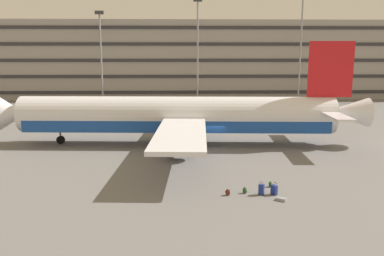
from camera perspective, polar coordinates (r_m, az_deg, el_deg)
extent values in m
plane|color=slate|center=(42.41, 3.07, -2.90)|extent=(600.00, 600.00, 0.00)
cube|color=gray|center=(95.51, 0.44, 9.99)|extent=(153.62, 16.43, 17.64)
cube|color=#2D2D33|center=(87.57, 0.63, 5.30)|extent=(152.09, 0.24, 0.70)
cube|color=#2D2D33|center=(87.32, 0.64, 7.61)|extent=(152.09, 0.24, 0.70)
cube|color=#2D2D33|center=(87.20, 0.64, 9.93)|extent=(152.09, 0.24, 0.70)
cube|color=#2D2D33|center=(87.23, 0.65, 12.24)|extent=(152.09, 0.24, 0.70)
cube|color=#2D2D33|center=(87.40, 0.65, 14.56)|extent=(152.09, 0.24, 0.70)
cylinder|color=silver|center=(43.34, -2.33, 2.01)|extent=(34.96, 5.80, 4.00)
cube|color=#19479E|center=(43.52, -2.32, 0.58)|extent=(33.56, 5.65, 1.28)
cone|color=silver|center=(48.20, -24.86, 1.91)|extent=(3.39, 3.96, 3.80)
cone|color=silver|center=(46.09, 21.71, 2.16)|extent=(4.96, 3.44, 3.20)
cube|color=red|center=(45.03, 19.71, 8.12)|extent=(4.81, 0.61, 6.00)
cube|color=silver|center=(41.71, 20.42, 1.71)|extent=(2.11, 6.08, 0.20)
cube|color=silver|center=(48.89, 17.56, 3.10)|extent=(2.11, 6.08, 0.20)
cube|color=silver|center=(34.19, -1.64, -0.83)|extent=(5.15, 14.82, 0.36)
cube|color=silver|center=(52.54, -0.59, 3.21)|extent=(5.15, 14.82, 0.36)
cylinder|color=#9E9EA3|center=(37.08, -2.19, -2.14)|extent=(2.97, 2.34, 2.20)
cylinder|color=#9E9EA3|center=(50.17, -1.26, 1.24)|extent=(2.97, 2.34, 2.20)
cylinder|color=black|center=(46.63, -18.74, -1.65)|extent=(0.92, 0.40, 0.90)
cylinder|color=slate|center=(46.49, -18.80, -0.79)|extent=(0.20, 0.20, 1.43)
cylinder|color=black|center=(42.17, -0.55, -2.34)|extent=(0.92, 0.40, 0.90)
cylinder|color=slate|center=(42.01, -0.56, -1.39)|extent=(0.20, 0.20, 1.43)
cylinder|color=black|center=(45.48, -0.41, -1.38)|extent=(0.92, 0.40, 0.90)
cylinder|color=slate|center=(45.34, -0.41, -0.50)|extent=(0.20, 0.20, 1.43)
cylinder|color=gray|center=(84.76, -13.20, 9.82)|extent=(0.36, 0.36, 18.21)
cube|color=#333338|center=(85.20, -13.48, 16.19)|extent=(1.80, 0.50, 0.70)
cylinder|color=gray|center=(83.17, 0.83, 10.97)|extent=(0.36, 0.36, 20.79)
cube|color=#333338|center=(83.92, 0.85, 18.33)|extent=(1.80, 0.50, 0.70)
cylinder|color=gray|center=(86.94, 15.72, 12.14)|extent=(0.36, 0.36, 25.53)
cube|color=navy|center=(28.73, 10.17, -8.85)|extent=(0.46, 0.42, 0.74)
cylinder|color=#333338|center=(28.54, 9.95, -7.98)|extent=(0.02, 0.02, 0.19)
cylinder|color=#333338|center=(28.47, 10.34, -8.04)|extent=(0.02, 0.02, 0.19)
cube|color=black|center=(28.47, 10.15, -7.83)|extent=(0.19, 0.13, 0.02)
cylinder|color=black|center=(29.00, 9.93, -9.48)|extent=(0.04, 0.05, 0.05)
cylinder|color=black|center=(28.91, 10.50, -9.57)|extent=(0.04, 0.05, 0.05)
cylinder|color=black|center=(28.81, 9.78, -9.62)|extent=(0.04, 0.05, 0.05)
cylinder|color=black|center=(28.72, 10.35, -9.70)|extent=(0.04, 0.05, 0.05)
cube|color=gray|center=(28.03, 13.00, -10.16)|extent=(0.79, 0.70, 0.20)
cube|color=black|center=(28.13, 12.30, -10.05)|extent=(0.13, 0.19, 0.02)
cube|color=navy|center=(28.94, 11.97, -8.86)|extent=(0.48, 0.52, 0.66)
cylinder|color=#333338|center=(28.78, 12.30, -8.08)|extent=(0.02, 0.02, 0.19)
cylinder|color=#333338|center=(28.93, 11.93, -7.97)|extent=(0.02, 0.02, 0.19)
cube|color=black|center=(28.83, 12.12, -7.85)|extent=(0.16, 0.21, 0.02)
cylinder|color=black|center=(28.87, 12.07, -9.66)|extent=(0.05, 0.05, 0.05)
cylinder|color=black|center=(29.08, 11.54, -9.48)|extent=(0.05, 0.05, 0.05)
cylinder|color=black|center=(29.03, 12.36, -9.56)|extent=(0.05, 0.05, 0.05)
cylinder|color=black|center=(29.24, 11.83, -9.38)|extent=(0.05, 0.05, 0.05)
ellipsoid|color=#264C26|center=(28.91, 7.79, -9.05)|extent=(0.38, 0.38, 0.46)
ellipsoid|color=#264C26|center=(28.88, 7.97, -9.23)|extent=(0.22, 0.23, 0.21)
torus|color=black|center=(28.85, 7.75, -8.59)|extent=(0.07, 0.07, 0.08)
cube|color=black|center=(29.04, 7.71, -8.97)|extent=(0.04, 0.04, 0.39)
cube|color=black|center=(28.91, 7.52, -9.05)|extent=(0.04, 0.04, 0.39)
ellipsoid|color=#592619|center=(28.36, 5.26, -9.40)|extent=(0.42, 0.37, 0.45)
ellipsoid|color=#592619|center=(28.31, 5.18, -9.58)|extent=(0.27, 0.22, 0.20)
torus|color=black|center=(28.30, 5.30, -8.94)|extent=(0.08, 0.06, 0.08)
cube|color=black|center=(28.39, 5.53, -9.39)|extent=(0.04, 0.04, 0.39)
cube|color=black|center=(28.47, 5.15, -9.32)|extent=(0.04, 0.04, 0.39)
ellipsoid|color=#264C26|center=(30.56, 11.48, -8.11)|extent=(0.37, 0.42, 0.42)
ellipsoid|color=#264C26|center=(30.56, 11.67, -8.25)|extent=(0.21, 0.27, 0.19)
torus|color=black|center=(30.50, 11.43, -7.71)|extent=(0.05, 0.08, 0.08)
cube|color=black|center=(30.67, 11.33, -8.04)|extent=(0.04, 0.04, 0.36)
cube|color=black|center=(30.50, 11.24, -8.14)|extent=(0.04, 0.04, 0.36)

